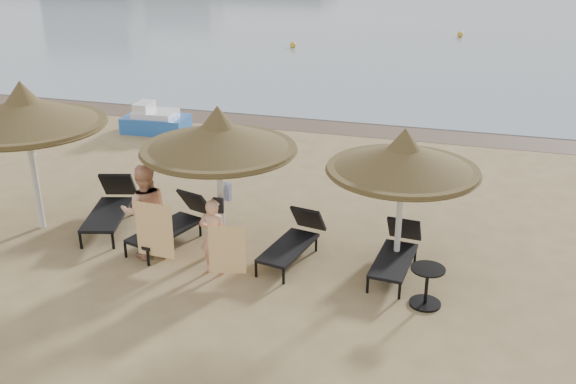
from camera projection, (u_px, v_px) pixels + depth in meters
name	position (u px, v px, depth m)	size (l,w,h in m)	color
ground	(204.00, 264.00, 12.00)	(160.00, 160.00, 0.00)	#A18759
wet_sand_strip	(321.00, 126.00, 20.34)	(200.00, 1.60, 0.01)	brown
palapa_left	(24.00, 113.00, 12.54)	(3.14, 3.14, 3.11)	silver
palapa_center	(218.00, 137.00, 11.68)	(2.91, 2.91, 2.89)	silver
palapa_right	(403.00, 158.00, 11.10)	(2.70, 2.70, 2.68)	silver
lounger_far_left	(111.00, 206.00, 13.47)	(1.24, 2.21, 0.94)	black
lounger_near_left	(175.00, 222.00, 12.77)	(1.20, 2.07, 0.88)	black
lounger_near_right	(294.00, 239.00, 12.14)	(0.94, 1.93, 0.83)	black
lounger_far_right	(397.00, 251.00, 11.69)	(0.78, 1.89, 0.83)	black
side_table	(426.00, 288.00, 10.60)	(0.57, 0.57, 0.69)	black
person_left	(145.00, 204.00, 11.92)	(0.99, 0.64, 2.15)	#E3A17E
person_right	(213.00, 231.00, 11.40)	(0.77, 0.50, 1.68)	#E3A17E
towel_left	(154.00, 230.00, 11.65)	(0.76, 0.06, 1.07)	orange
towel_right	(227.00, 250.00, 11.17)	(0.64, 0.16, 0.91)	orange
bag_patterned	(224.00, 191.00, 12.28)	(0.29, 0.16, 0.35)	white
bag_dark	(218.00, 205.00, 12.03)	(0.21, 0.08, 0.30)	black
pedal_boat	(155.00, 121.00, 19.67)	(1.99, 1.26, 0.90)	blue
buoy_left	(293.00, 45.00, 33.31)	(0.33, 0.33, 0.33)	gold
buoy_mid	(460.00, 34.00, 36.53)	(0.34, 0.34, 0.34)	gold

